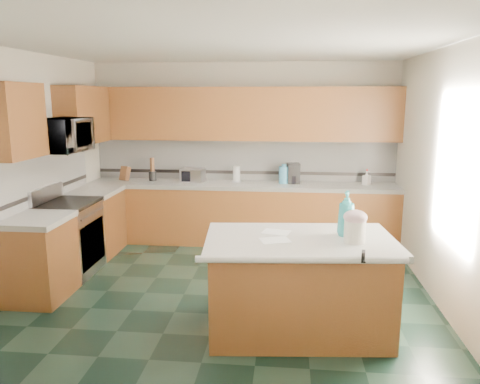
# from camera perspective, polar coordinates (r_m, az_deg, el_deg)

# --- Properties ---
(floor) EXTENTS (4.60, 4.60, 0.00)m
(floor) POSITION_cam_1_polar(r_m,az_deg,el_deg) (5.35, -2.03, -12.56)
(floor) COLOR black
(floor) RESTS_ON ground
(ceiling) EXTENTS (4.60, 4.60, 0.00)m
(ceiling) POSITION_cam_1_polar(r_m,az_deg,el_deg) (4.92, -2.26, 17.55)
(ceiling) COLOR white
(ceiling) RESTS_ON ground
(wall_back) EXTENTS (4.60, 0.04, 2.70)m
(wall_back) POSITION_cam_1_polar(r_m,az_deg,el_deg) (7.24, 0.42, 4.89)
(wall_back) COLOR beige
(wall_back) RESTS_ON ground
(wall_front) EXTENTS (4.60, 0.04, 2.70)m
(wall_front) POSITION_cam_1_polar(r_m,az_deg,el_deg) (2.74, -8.95, -6.25)
(wall_front) COLOR beige
(wall_front) RESTS_ON ground
(wall_left) EXTENTS (0.04, 4.60, 2.70)m
(wall_left) POSITION_cam_1_polar(r_m,az_deg,el_deg) (5.76, -25.67, 2.06)
(wall_left) COLOR beige
(wall_left) RESTS_ON ground
(wall_right) EXTENTS (0.04, 4.60, 2.70)m
(wall_right) POSITION_cam_1_polar(r_m,az_deg,el_deg) (5.18, 24.22, 1.24)
(wall_right) COLOR beige
(wall_right) RESTS_ON ground
(back_base_cab) EXTENTS (4.60, 0.60, 0.86)m
(back_base_cab) POSITION_cam_1_polar(r_m,az_deg,el_deg) (7.09, 0.17, -2.81)
(back_base_cab) COLOR #41230F
(back_base_cab) RESTS_ON ground
(back_countertop) EXTENTS (4.60, 0.64, 0.06)m
(back_countertop) POSITION_cam_1_polar(r_m,az_deg,el_deg) (6.99, 0.17, 0.85)
(back_countertop) COLOR white
(back_countertop) RESTS_ON back_base_cab
(back_upper_cab) EXTENTS (4.60, 0.33, 0.78)m
(back_upper_cab) POSITION_cam_1_polar(r_m,az_deg,el_deg) (7.01, 0.29, 9.51)
(back_upper_cab) COLOR #41230F
(back_upper_cab) RESTS_ON wall_back
(back_backsplash) EXTENTS (4.60, 0.02, 0.63)m
(back_backsplash) POSITION_cam_1_polar(r_m,az_deg,el_deg) (7.22, 0.40, 3.95)
(back_backsplash) COLOR silver
(back_backsplash) RESTS_ON back_countertop
(back_accent_band) EXTENTS (4.60, 0.01, 0.05)m
(back_accent_band) POSITION_cam_1_polar(r_m,az_deg,el_deg) (7.25, 0.39, 2.42)
(back_accent_band) COLOR black
(back_accent_band) RESTS_ON back_countertop
(left_base_cab_rear) EXTENTS (0.60, 0.82, 0.86)m
(left_base_cab_rear) POSITION_cam_1_polar(r_m,az_deg,el_deg) (6.92, -17.20, -3.70)
(left_base_cab_rear) COLOR #41230F
(left_base_cab_rear) RESTS_ON ground
(left_counter_rear) EXTENTS (0.64, 0.82, 0.06)m
(left_counter_rear) POSITION_cam_1_polar(r_m,az_deg,el_deg) (6.82, -17.43, 0.03)
(left_counter_rear) COLOR white
(left_counter_rear) RESTS_ON left_base_cab_rear
(left_base_cab_front) EXTENTS (0.60, 0.72, 0.86)m
(left_base_cab_front) POSITION_cam_1_polar(r_m,az_deg,el_deg) (5.61, -23.32, -7.68)
(left_base_cab_front) COLOR #41230F
(left_base_cab_front) RESTS_ON ground
(left_counter_front) EXTENTS (0.64, 0.72, 0.06)m
(left_counter_front) POSITION_cam_1_polar(r_m,az_deg,el_deg) (5.48, -23.69, -3.12)
(left_counter_front) COLOR white
(left_counter_front) RESTS_ON left_base_cab_front
(left_backsplash) EXTENTS (0.02, 2.30, 0.63)m
(left_backsplash) POSITION_cam_1_polar(r_m,az_deg,el_deg) (6.23, -22.72, 1.86)
(left_backsplash) COLOR silver
(left_backsplash) RESTS_ON wall_left
(left_accent_band) EXTENTS (0.01, 2.30, 0.05)m
(left_accent_band) POSITION_cam_1_polar(r_m,az_deg,el_deg) (6.26, -22.54, 0.10)
(left_accent_band) COLOR black
(left_accent_band) RESTS_ON wall_left
(left_upper_cab_rear) EXTENTS (0.33, 1.09, 0.78)m
(left_upper_cab_rear) POSITION_cam_1_polar(r_m,az_deg,el_deg) (6.88, -18.56, 8.89)
(left_upper_cab_rear) COLOR #41230F
(left_upper_cab_rear) RESTS_ON wall_left
(left_upper_cab_front) EXTENTS (0.33, 0.72, 0.78)m
(left_upper_cab_front) POSITION_cam_1_polar(r_m,az_deg,el_deg) (5.40, -25.85, 7.81)
(left_upper_cab_front) COLOR #41230F
(left_upper_cab_front) RESTS_ON wall_left
(range_body) EXTENTS (0.60, 0.76, 0.88)m
(range_body) POSITION_cam_1_polar(r_m,az_deg,el_deg) (6.23, -20.04, -5.47)
(range_body) COLOR #B7B7BC
(range_body) RESTS_ON ground
(range_oven_door) EXTENTS (0.02, 0.68, 0.55)m
(range_oven_door) POSITION_cam_1_polar(r_m,az_deg,el_deg) (6.12, -17.55, -5.99)
(range_oven_door) COLOR black
(range_oven_door) RESTS_ON range_body
(range_cooktop) EXTENTS (0.62, 0.78, 0.04)m
(range_cooktop) POSITION_cam_1_polar(r_m,az_deg,el_deg) (6.11, -20.33, -1.33)
(range_cooktop) COLOR black
(range_cooktop) RESTS_ON range_body
(range_handle) EXTENTS (0.02, 0.66, 0.02)m
(range_handle) POSITION_cam_1_polar(r_m,az_deg,el_deg) (6.01, -17.51, -2.54)
(range_handle) COLOR #B7B7BC
(range_handle) RESTS_ON range_body
(range_backguard) EXTENTS (0.06, 0.76, 0.18)m
(range_backguard) POSITION_cam_1_polar(r_m,az_deg,el_deg) (6.21, -22.56, -0.18)
(range_backguard) COLOR #B7B7BC
(range_backguard) RESTS_ON range_body
(microwave) EXTENTS (0.50, 0.73, 0.41)m
(microwave) POSITION_cam_1_polar(r_m,az_deg,el_deg) (5.99, -20.88, 6.45)
(microwave) COLOR #B7B7BC
(microwave) RESTS_ON wall_left
(island_base) EXTENTS (1.69, 1.07, 0.86)m
(island_base) POSITION_cam_1_polar(r_m,az_deg,el_deg) (4.49, 7.18, -11.54)
(island_base) COLOR #41230F
(island_base) RESTS_ON ground
(island_top) EXTENTS (1.80, 1.17, 0.06)m
(island_top) POSITION_cam_1_polar(r_m,az_deg,el_deg) (4.33, 7.33, -5.92)
(island_top) COLOR white
(island_top) RESTS_ON island_base
(island_bullnose) EXTENTS (1.72, 0.21, 0.06)m
(island_bullnose) POSITION_cam_1_polar(r_m,az_deg,el_deg) (3.85, 7.50, -8.19)
(island_bullnose) COLOR white
(island_bullnose) RESTS_ON island_base
(treat_jar) EXTENTS (0.20, 0.20, 0.20)m
(treat_jar) POSITION_cam_1_polar(r_m,az_deg,el_deg) (4.26, 13.81, -4.68)
(treat_jar) COLOR white
(treat_jar) RESTS_ON island_top
(treat_jar_lid) EXTENTS (0.21, 0.21, 0.13)m
(treat_jar_lid) POSITION_cam_1_polar(r_m,az_deg,el_deg) (4.22, 13.89, -2.99)
(treat_jar_lid) COLOR beige
(treat_jar_lid) RESTS_ON treat_jar
(treat_jar_knob) EXTENTS (0.07, 0.02, 0.02)m
(treat_jar_knob) POSITION_cam_1_polar(r_m,az_deg,el_deg) (4.21, 13.92, -2.40)
(treat_jar_knob) COLOR tan
(treat_jar_knob) RESTS_ON treat_jar_lid
(treat_jar_knob_end_l) EXTENTS (0.04, 0.04, 0.04)m
(treat_jar_knob_end_l) POSITION_cam_1_polar(r_m,az_deg,el_deg) (4.21, 13.46, -2.39)
(treat_jar_knob_end_l) COLOR tan
(treat_jar_knob_end_l) RESTS_ON treat_jar_lid
(treat_jar_knob_end_r) EXTENTS (0.04, 0.04, 0.04)m
(treat_jar_knob_end_r) POSITION_cam_1_polar(r_m,az_deg,el_deg) (4.22, 14.38, -2.41)
(treat_jar_knob_end_r) COLOR tan
(treat_jar_knob_end_r) RESTS_ON treat_jar_lid
(soap_bottle_island) EXTENTS (0.20, 0.21, 0.42)m
(soap_bottle_island) POSITION_cam_1_polar(r_m,az_deg,el_deg) (4.41, 12.84, -2.59)
(soap_bottle_island) COLOR teal
(soap_bottle_island) RESTS_ON island_top
(paper_sheet_a) EXTENTS (0.31, 0.27, 0.00)m
(paper_sheet_a) POSITION_cam_1_polar(r_m,az_deg,el_deg) (4.22, 4.28, -5.87)
(paper_sheet_a) COLOR white
(paper_sheet_a) RESTS_ON island_top
(paper_sheet_b) EXTENTS (0.29, 0.25, 0.00)m
(paper_sheet_b) POSITION_cam_1_polar(r_m,az_deg,el_deg) (4.47, 4.43, -4.89)
(paper_sheet_b) COLOR white
(paper_sheet_b) RESTS_ON island_top
(clamp_body) EXTENTS (0.04, 0.10, 0.08)m
(clamp_body) POSITION_cam_1_polar(r_m,az_deg,el_deg) (3.90, 14.80, -7.59)
(clamp_body) COLOR black
(clamp_body) RESTS_ON island_top
(clamp_handle) EXTENTS (0.01, 0.07, 0.01)m
(clamp_handle) POSITION_cam_1_polar(r_m,az_deg,el_deg) (3.85, 14.91, -8.14)
(clamp_handle) COLOR black
(clamp_handle) RESTS_ON island_top
(knife_block) EXTENTS (0.16, 0.19, 0.23)m
(knife_block) POSITION_cam_1_polar(r_m,az_deg,el_deg) (7.42, -13.84, 2.20)
(knife_block) COLOR #472814
(knife_block) RESTS_ON back_countertop
(utensil_crock) EXTENTS (0.12, 0.12, 0.14)m
(utensil_crock) POSITION_cam_1_polar(r_m,az_deg,el_deg) (7.32, -10.61, 1.93)
(utensil_crock) COLOR black
(utensil_crock) RESTS_ON back_countertop
(utensil_bundle) EXTENTS (0.07, 0.07, 0.21)m
(utensil_bundle) POSITION_cam_1_polar(r_m,az_deg,el_deg) (7.29, -10.66, 3.31)
(utensil_bundle) COLOR #472814
(utensil_bundle) RESTS_ON utensil_crock
(toaster_oven) EXTENTS (0.37, 0.28, 0.20)m
(toaster_oven) POSITION_cam_1_polar(r_m,az_deg,el_deg) (7.13, -5.78, 2.04)
(toaster_oven) COLOR #B7B7BC
(toaster_oven) RESTS_ON back_countertop
(toaster_oven_door) EXTENTS (0.30, 0.01, 0.16)m
(toaster_oven_door) POSITION_cam_1_polar(r_m,az_deg,el_deg) (7.03, -5.95, 1.90)
(toaster_oven_door) COLOR black
(toaster_oven_door) RESTS_ON toaster_oven
(paper_towel) EXTENTS (0.11, 0.11, 0.24)m
(paper_towel) POSITION_cam_1_polar(r_m,az_deg,el_deg) (7.07, -0.41, 2.20)
(paper_towel) COLOR white
(paper_towel) RESTS_ON back_countertop
(paper_towel_base) EXTENTS (0.16, 0.16, 0.01)m
(paper_towel_base) POSITION_cam_1_polar(r_m,az_deg,el_deg) (7.09, -0.41, 1.30)
(paper_towel_base) COLOR #B7B7BC
(paper_towel_base) RESTS_ON back_countertop
(water_jug) EXTENTS (0.15, 0.15, 0.25)m
(water_jug) POSITION_cam_1_polar(r_m,az_deg,el_deg) (6.99, 5.37, 2.09)
(water_jug) COLOR #4EA4D3
(water_jug) RESTS_ON back_countertop
(water_jug_neck) EXTENTS (0.07, 0.07, 0.04)m
(water_jug_neck) POSITION_cam_1_polar(r_m,az_deg,el_deg) (6.97, 5.39, 3.26)
(water_jug_neck) COLOR #4EA4D3
(water_jug_neck) RESTS_ON water_jug
(coffee_maker) EXTENTS (0.20, 0.21, 0.30)m
(coffee_maker) POSITION_cam_1_polar(r_m,az_deg,el_deg) (7.01, 6.54, 2.29)
(coffee_maker) COLOR black
(coffee_maker) RESTS_ON back_countertop
(coffee_carafe) EXTENTS (0.12, 0.12, 0.12)m
(coffee_carafe) POSITION_cam_1_polar(r_m,az_deg,el_deg) (6.98, 6.53, 1.51)
(coffee_carafe) COLOR black
(coffee_carafe) RESTS_ON back_countertop
(soap_bottle_back) EXTENTS (0.13, 0.13, 0.20)m
(soap_bottle_back) POSITION_cam_1_polar(r_m,az_deg,el_deg) (7.08, 15.18, 1.66)
(soap_bottle_back) COLOR white
(soap_bottle_back) RESTS_ON back_countertop
(soap_back_cap) EXTENTS (0.02, 0.02, 0.03)m
(soap_back_cap) POSITION_cam_1_polar(r_m,az_deg,el_deg) (7.06, 15.23, 2.60)
(soap_back_cap) COLOR red
(soap_back_cap) RESTS_ON soap_bottle_back
(window_light_proxy) EXTENTS (0.02, 1.40, 1.10)m
(window_light_proxy) POSITION_cam_1_polar(r_m,az_deg,el_deg) (4.96, 24.74, 2.55)
(window_light_proxy) COLOR white
(window_light_proxy) RESTS_ON wall_right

